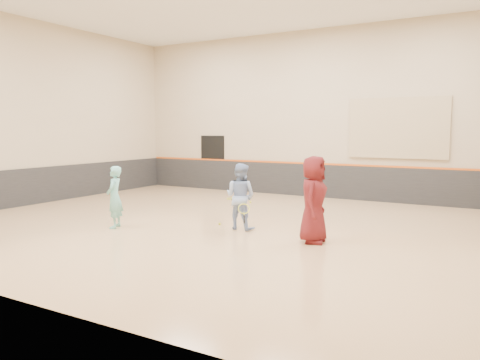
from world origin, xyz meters
The scene contains 14 objects.
room centered at (0.00, 0.00, 0.81)m, with size 15.04×12.04×6.22m.
wainscot_back centered at (0.00, 5.97, 0.60)m, with size 14.90×0.04×1.20m, color #232326.
wainscot_left centered at (-7.47, 0.00, 0.60)m, with size 0.04×11.90×1.20m, color #232326.
accent_stripe centered at (0.00, 5.96, 1.22)m, with size 14.90×0.03×0.06m, color #D85914.
acoustic_panel centered at (2.80, 5.95, 2.50)m, with size 3.20×0.08×2.00m, color tan.
doorway centered at (-4.50, 5.98, 1.10)m, with size 1.10×0.05×2.20m, color black.
girl centered at (-2.48, -1.60, 0.78)m, with size 0.57×0.37×1.55m, color #71C4BE.
instructor centered at (0.32, -0.17, 0.82)m, with size 0.79×0.62×1.63m, color #8EAADC.
young_man centered at (2.38, -0.58, 0.95)m, with size 0.93×0.60×1.89m, color maroon.
held_racket centered at (0.63, -0.55, 0.59)m, with size 0.40×0.40×0.52m, color yellow, non-canonical shape.
spare_racket centered at (-2.44, 3.99, 0.02)m, with size 0.66×0.66×0.04m, color #AFBF29, non-canonical shape.
ball_under_racket centered at (-0.37, -0.04, 0.03)m, with size 0.07×0.07×0.07m, color gold.
ball_in_hand centered at (2.47, -0.72, 1.18)m, with size 0.07×0.07×0.07m, color gold.
ball_beside_spare centered at (-1.41, 3.54, 0.03)m, with size 0.07×0.07×0.07m, color #CFD631.
Camera 1 is at (5.97, -10.07, 2.47)m, focal length 35.00 mm.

